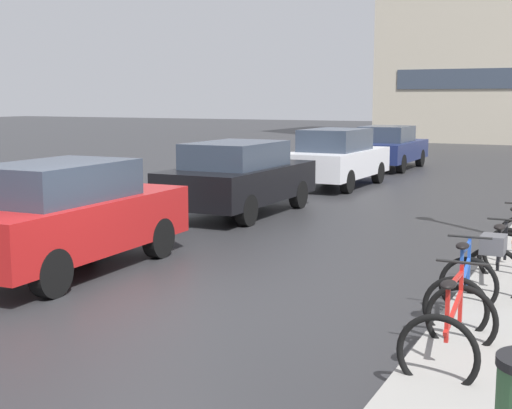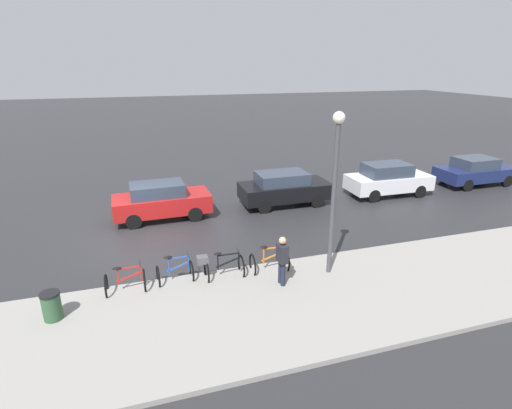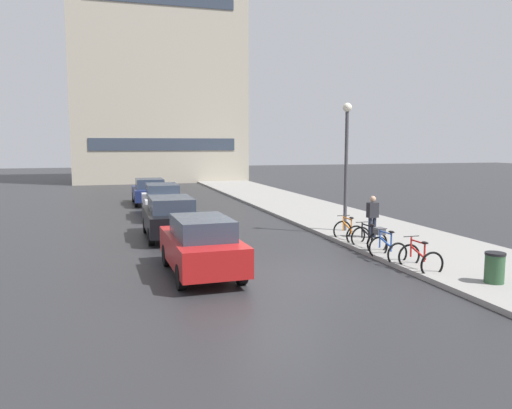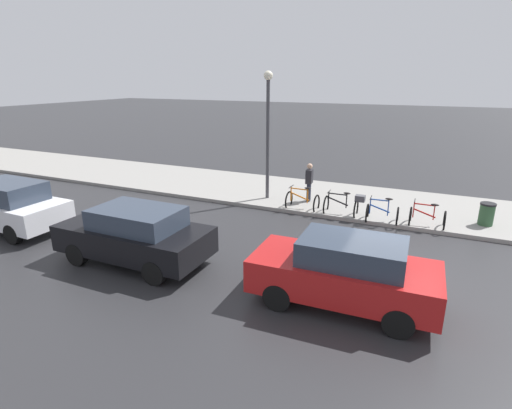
{
  "view_description": "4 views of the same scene",
  "coord_description": "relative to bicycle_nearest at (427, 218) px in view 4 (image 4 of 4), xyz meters",
  "views": [
    {
      "loc": [
        5.18,
        -7.03,
        2.53
      ],
      "look_at": [
        0.59,
        2.19,
        0.99
      ],
      "focal_mm": 50.0,
      "sensor_mm": 36.0,
      "label": 1
    },
    {
      "loc": [
        14.87,
        0.01,
        6.48
      ],
      "look_at": [
        2.33,
        3.92,
        1.78
      ],
      "focal_mm": 28.0,
      "sensor_mm": 36.0,
      "label": 2
    },
    {
      "loc": [
        -4.26,
        -12.38,
        3.57
      ],
      "look_at": [
        -0.11,
        1.76,
        1.79
      ],
      "focal_mm": 35.0,
      "sensor_mm": 36.0,
      "label": 3
    },
    {
      "loc": [
        -10.0,
        -0.56,
        4.95
      ],
      "look_at": [
        0.78,
        4.32,
        1.17
      ],
      "focal_mm": 28.0,
      "sensor_mm": 36.0,
      "label": 4
    }
  ],
  "objects": [
    {
      "name": "ground_plane",
      "position": [
        -3.98,
        0.6,
        -0.4
      ],
      "size": [
        140.0,
        140.0,
        0.0
      ],
      "primitive_type": "plane",
      "color": "#28282B"
    },
    {
      "name": "car_red",
      "position": [
        -5.89,
        1.53,
        0.43
      ],
      "size": [
        1.86,
        4.15,
        1.61
      ],
      "color": "#AD1919",
      "rests_on": "ground"
    },
    {
      "name": "bicycle_third",
      "position": [
        0.03,
        2.8,
        0.1
      ],
      "size": [
        0.76,
        1.43,
        0.97
      ],
      "color": "black",
      "rests_on": "ground"
    },
    {
      "name": "sidewalk_kerb",
      "position": [
        2.02,
        10.6,
        -0.33
      ],
      "size": [
        4.8,
        60.0,
        0.14
      ],
      "primitive_type": "cube",
      "color": "gray",
      "rests_on": "ground"
    },
    {
      "name": "pedestrian",
      "position": [
        1.03,
        4.49,
        0.56
      ],
      "size": [
        0.42,
        0.27,
        1.69
      ],
      "color": "#1E2333",
      "rests_on": "ground"
    },
    {
      "name": "car_black",
      "position": [
        -6.05,
        7.29,
        0.42
      ],
      "size": [
        1.92,
        4.25,
        1.59
      ],
      "color": "black",
      "rests_on": "ground"
    },
    {
      "name": "trash_bin",
      "position": [
        0.88,
        -1.82,
        0.06
      ],
      "size": [
        0.5,
        0.5,
        0.91
      ],
      "color": "#2D5133",
      "rests_on": "ground"
    },
    {
      "name": "bicycle_second",
      "position": [
        -0.16,
        1.45,
        -0.01
      ],
      "size": [
        0.74,
        1.1,
        0.99
      ],
      "color": "black",
      "rests_on": "ground"
    },
    {
      "name": "bicycle_nearest",
      "position": [
        0.0,
        0.0,
        0.0
      ],
      "size": [
        0.72,
        1.13,
        0.97
      ],
      "color": "black",
      "rests_on": "ground"
    },
    {
      "name": "bicycle_farthest",
      "position": [
        0.05,
        4.44,
        0.01
      ],
      "size": [
        0.77,
        1.2,
        0.99
      ],
      "color": "black",
      "rests_on": "ground"
    },
    {
      "name": "streetlamp",
      "position": [
        0.77,
        6.2,
        2.86
      ],
      "size": [
        0.35,
        0.35,
        5.19
      ],
      "color": "#424247",
      "rests_on": "ground"
    },
    {
      "name": "car_white",
      "position": [
        -5.81,
        12.88,
        0.44
      ],
      "size": [
        1.89,
        4.27,
        1.66
      ],
      "color": "silver",
      "rests_on": "ground"
    }
  ]
}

